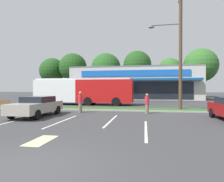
{
  "coord_description": "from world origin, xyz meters",
  "views": [
    {
      "loc": [
        2.98,
        -4.33,
        1.94
      ],
      "look_at": [
        -0.76,
        18.1,
        1.72
      ],
      "focal_mm": 31.56,
      "sensor_mm": 36.0,
      "label": 1
    }
  ],
  "objects_px": {
    "car_1": "(71,96)",
    "pedestrian_by_pole": "(80,102)",
    "bus_stop_bench": "(3,105)",
    "pedestrian_near_bench": "(147,104)",
    "car_2": "(37,106)",
    "city_bus": "(84,90)",
    "utility_pole": "(179,46)"
  },
  "relations": [
    {
      "from": "utility_pole",
      "to": "car_1",
      "type": "xyz_separation_m",
      "value": [
        -14.75,
        11.38,
        -5.05
      ]
    },
    {
      "from": "city_bus",
      "to": "bus_stop_bench",
      "type": "height_order",
      "value": "city_bus"
    },
    {
      "from": "pedestrian_near_bench",
      "to": "pedestrian_by_pole",
      "type": "relative_size",
      "value": 0.91
    },
    {
      "from": "city_bus",
      "to": "bus_stop_bench",
      "type": "distance_m",
      "value": 9.08
    },
    {
      "from": "car_1",
      "to": "pedestrian_near_bench",
      "type": "bearing_deg",
      "value": 129.83
    },
    {
      "from": "utility_pole",
      "to": "pedestrian_near_bench",
      "type": "relative_size",
      "value": 6.89
    },
    {
      "from": "bus_stop_bench",
      "to": "car_1",
      "type": "relative_size",
      "value": 0.36
    },
    {
      "from": "bus_stop_bench",
      "to": "pedestrian_near_bench",
      "type": "relative_size",
      "value": 1.01
    },
    {
      "from": "car_2",
      "to": "pedestrian_by_pole",
      "type": "distance_m",
      "value": 3.44
    },
    {
      "from": "car_2",
      "to": "city_bus",
      "type": "bearing_deg",
      "value": 179.45
    },
    {
      "from": "car_2",
      "to": "car_1",
      "type": "bearing_deg",
      "value": -166.47
    },
    {
      "from": "bus_stop_bench",
      "to": "pedestrian_by_pole",
      "type": "height_order",
      "value": "pedestrian_by_pole"
    },
    {
      "from": "car_1",
      "to": "pedestrian_by_pole",
      "type": "distance_m",
      "value": 15.97
    },
    {
      "from": "city_bus",
      "to": "car_2",
      "type": "xyz_separation_m",
      "value": [
        -0.1,
        -10.51,
        -1.02
      ]
    },
    {
      "from": "city_bus",
      "to": "pedestrian_near_bench",
      "type": "height_order",
      "value": "city_bus"
    },
    {
      "from": "utility_pole",
      "to": "bus_stop_bench",
      "type": "distance_m",
      "value": 17.04
    },
    {
      "from": "city_bus",
      "to": "car_2",
      "type": "bearing_deg",
      "value": 90.2
    },
    {
      "from": "car_1",
      "to": "pedestrian_near_bench",
      "type": "xyz_separation_m",
      "value": [
        11.86,
        -14.23,
        0.04
      ]
    },
    {
      "from": "utility_pole",
      "to": "bus_stop_bench",
      "type": "bearing_deg",
      "value": -171.84
    },
    {
      "from": "utility_pole",
      "to": "pedestrian_by_pole",
      "type": "xyz_separation_m",
      "value": [
        -8.25,
        -3.22,
        -4.93
      ]
    },
    {
      "from": "utility_pole",
      "to": "pedestrian_by_pole",
      "type": "distance_m",
      "value": 10.14
    },
    {
      "from": "utility_pole",
      "to": "city_bus",
      "type": "xyz_separation_m",
      "value": [
        -10.54,
        4.82,
        -4.04
      ]
    },
    {
      "from": "car_2",
      "to": "utility_pole",
      "type": "bearing_deg",
      "value": 118.14
    },
    {
      "from": "pedestrian_near_bench",
      "to": "pedestrian_by_pole",
      "type": "bearing_deg",
      "value": -78.12
    },
    {
      "from": "utility_pole",
      "to": "city_bus",
      "type": "height_order",
      "value": "utility_pole"
    },
    {
      "from": "utility_pole",
      "to": "city_bus",
      "type": "bearing_deg",
      "value": 155.41
    },
    {
      "from": "car_1",
      "to": "city_bus",
      "type": "bearing_deg",
      "value": 122.71
    },
    {
      "from": "city_bus",
      "to": "car_2",
      "type": "relative_size",
      "value": 2.58
    },
    {
      "from": "pedestrian_near_bench",
      "to": "utility_pole",
      "type": "bearing_deg",
      "value": 142.66
    },
    {
      "from": "utility_pole",
      "to": "car_1",
      "type": "relative_size",
      "value": 2.46
    },
    {
      "from": "city_bus",
      "to": "pedestrian_near_bench",
      "type": "distance_m",
      "value": 10.88
    },
    {
      "from": "car_2",
      "to": "bus_stop_bench",
      "type": "bearing_deg",
      "value": -122.18
    }
  ]
}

